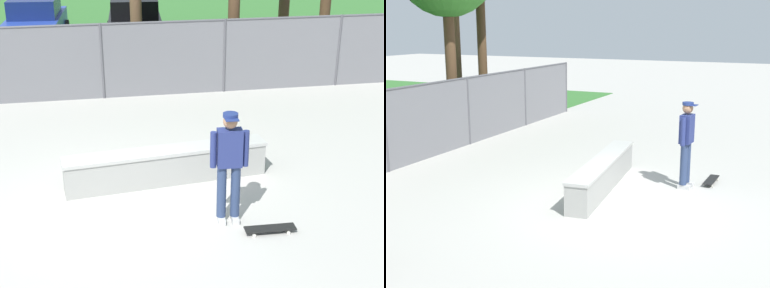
# 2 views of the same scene
# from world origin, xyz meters

# --- Properties ---
(ground_plane) EXTENTS (80.00, 80.00, 0.00)m
(ground_plane) POSITION_xyz_m (0.00, 0.00, 0.00)
(ground_plane) COLOR #ADAAA3
(concrete_ledge) EXTENTS (3.75, 0.89, 0.64)m
(concrete_ledge) POSITION_xyz_m (0.94, 0.78, 0.32)
(concrete_ledge) COLOR #999993
(concrete_ledge) RESTS_ON ground
(skateboarder) EXTENTS (0.60, 0.32, 1.84)m
(skateboarder) POSITION_xyz_m (1.70, -0.78, 1.03)
(skateboarder) COLOR beige
(skateboarder) RESTS_ON ground
(skateboard) EXTENTS (0.81, 0.22, 0.09)m
(skateboard) POSITION_xyz_m (2.26, -1.24, 0.07)
(skateboard) COLOR black
(skateboard) RESTS_ON ground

